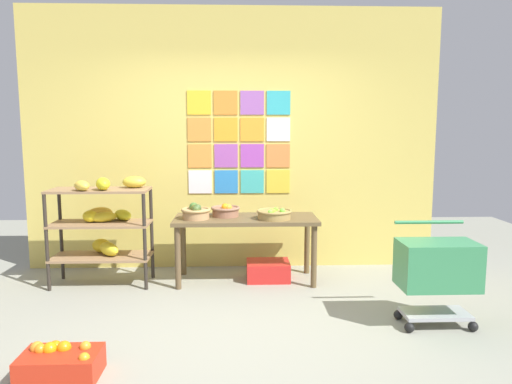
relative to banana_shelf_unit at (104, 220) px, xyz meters
The scene contains 10 objects.
ground 1.89m from the banana_shelf_unit, 41.45° to the right, with size 9.47×9.47×0.00m, color gray.
back_wall_with_art 1.66m from the banana_shelf_unit, 24.29° to the left, with size 4.71×0.07×2.96m.
banana_shelf_unit is the anchor object (origin of this frame).
display_table 1.47m from the banana_shelf_unit, ahead, with size 1.50×0.61×0.69m.
fruit_basket_right 1.76m from the banana_shelf_unit, ahead, with size 0.36×0.36×0.12m.
fruit_basket_centre 1.26m from the banana_shelf_unit, ahead, with size 0.31×0.31×0.14m.
fruit_basket_back_right 0.96m from the banana_shelf_unit, ahead, with size 0.31×0.31×0.16m.
produce_crate_under_table 1.80m from the banana_shelf_unit, ahead, with size 0.46×0.36×0.20m, color red.
orange_crate_foreground 2.01m from the banana_shelf_unit, 83.31° to the right, with size 0.50×0.31×0.22m.
shopping_cart 3.24m from the banana_shelf_unit, 21.56° to the right, with size 0.62×0.41×0.84m.
Camera 1 is at (0.07, -3.72, 1.61)m, focal length 33.38 mm.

